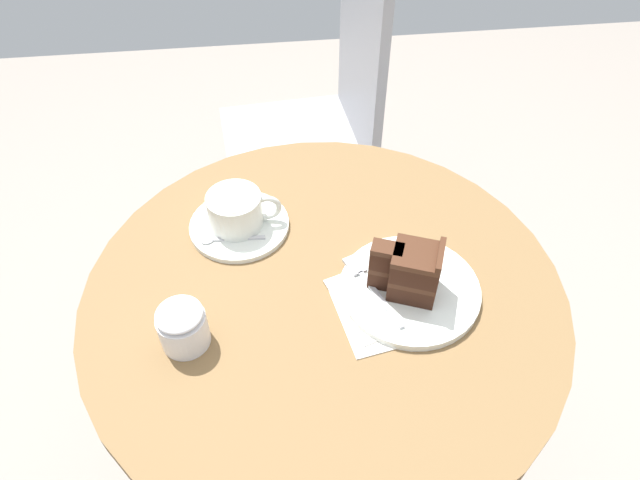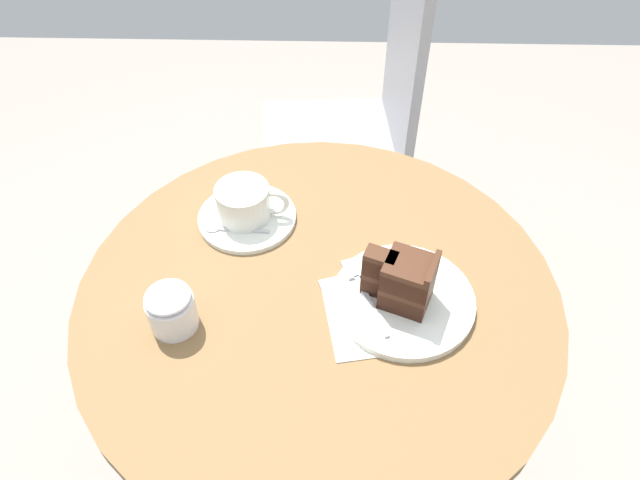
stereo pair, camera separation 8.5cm
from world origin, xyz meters
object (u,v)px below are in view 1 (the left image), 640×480
object	(u,v)px
cake_plate	(410,289)
napkin	(384,303)
coffee_cup	(236,210)
saucer	(239,225)
cake_slice	(411,271)
sugar_pot	(182,326)
fork	(367,282)
cafe_chair	(328,105)
teaspoon	(224,239)

from	to	relation	value
cake_plate	napkin	size ratio (longest dim) A/B	1.15
coffee_cup	saucer	bearing A→B (deg)	-15.96
cake_slice	cake_plate	bearing A→B (deg)	37.71
saucer	sugar_pot	xyz separation A→B (m)	(-0.08, -0.21, 0.03)
cake_plate	fork	bearing A→B (deg)	166.70
cake_plate	cake_slice	bearing A→B (deg)	-142.29
cafe_chair	fork	bearing A→B (deg)	-8.16
napkin	cafe_chair	bearing A→B (deg)	88.25
saucer	sugar_pot	distance (m)	0.23
coffee_cup	cafe_chair	world-z (taller)	cafe_chair
coffee_cup	teaspoon	world-z (taller)	coffee_cup
napkin	cafe_chair	size ratio (longest dim) A/B	0.18
cake_slice	sugar_pot	xyz separation A→B (m)	(-0.31, -0.04, -0.02)
cake_plate	coffee_cup	bearing A→B (deg)	146.18
saucer	teaspoon	xyz separation A→B (m)	(-0.02, -0.03, 0.01)
fork	cake_slice	bearing A→B (deg)	-129.04
coffee_cup	cake_slice	distance (m)	0.29
cake_slice	coffee_cup	bearing A→B (deg)	145.13
saucer	fork	world-z (taller)	fork
teaspoon	napkin	xyz separation A→B (m)	(0.23, -0.14, -0.01)
saucer	fork	bearing A→B (deg)	-39.20
teaspoon	fork	bearing A→B (deg)	154.17
cake_slice	napkin	size ratio (longest dim) A/B	0.60
napkin	sugar_pot	xyz separation A→B (m)	(-0.28, -0.03, 0.03)
coffee_cup	cake_plate	size ratio (longest dim) A/B	0.57
cafe_chair	teaspoon	bearing A→B (deg)	-25.87
saucer	teaspoon	bearing A→B (deg)	-124.64
cake_plate	fork	world-z (taller)	fork
cafe_chair	sugar_pot	world-z (taller)	cafe_chair
teaspoon	sugar_pot	size ratio (longest dim) A/B	1.44
cafe_chair	coffee_cup	bearing A→B (deg)	-25.13
sugar_pot	saucer	bearing A→B (deg)	70.00
teaspoon	cake_plate	bearing A→B (deg)	157.39
coffee_cup	cake_plate	xyz separation A→B (m)	(0.24, -0.16, -0.03)
cake_plate	cafe_chair	xyz separation A→B (m)	(-0.02, 0.78, -0.20)
cake_slice	fork	distance (m)	0.07
cafe_chair	napkin	bearing A→B (deg)	-6.66
teaspoon	cake_slice	size ratio (longest dim) A/B	0.96
teaspoon	sugar_pot	world-z (taller)	sugar_pot
napkin	cafe_chair	xyz separation A→B (m)	(0.02, 0.80, -0.19)
coffee_cup	napkin	xyz separation A→B (m)	(0.20, -0.18, -0.04)
coffee_cup	sugar_pot	world-z (taller)	sugar_pot
teaspoon	cake_plate	world-z (taller)	teaspoon
napkin	cafe_chair	distance (m)	0.82
coffee_cup	cake_slice	size ratio (longest dim) A/B	1.11
cake_plate	cake_slice	world-z (taller)	cake_slice
teaspoon	cake_slice	xyz separation A→B (m)	(0.26, -0.13, 0.04)
saucer	cake_plate	distance (m)	0.29
fork	sugar_pot	world-z (taller)	sugar_pot
saucer	cake_slice	size ratio (longest dim) A/B	1.52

